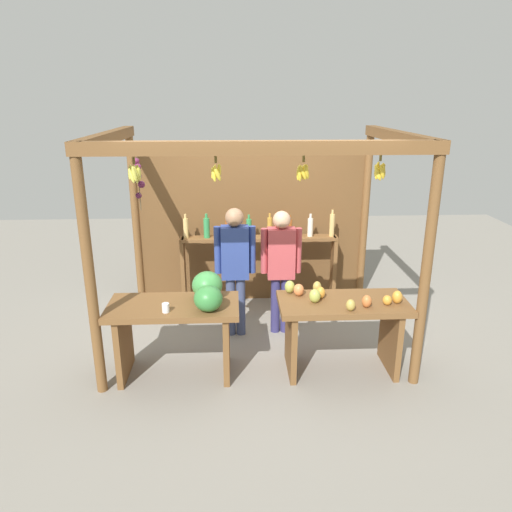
# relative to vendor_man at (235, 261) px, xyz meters

# --- Properties ---
(ground_plane) EXTENTS (12.00, 12.00, 0.00)m
(ground_plane) POSITION_rel_vendor_man_xyz_m (0.23, -0.03, -0.94)
(ground_plane) COLOR gray
(ground_plane) RESTS_ON ground
(market_stall) EXTENTS (3.25, 2.31, 2.41)m
(market_stall) POSITION_rel_vendor_man_xyz_m (0.23, 0.47, 0.48)
(market_stall) COLOR brown
(market_stall) RESTS_ON ground
(fruit_counter_left) EXTENTS (1.31, 0.72, 1.07)m
(fruit_counter_left) POSITION_rel_vendor_man_xyz_m (-0.52, -0.85, -0.26)
(fruit_counter_left) COLOR brown
(fruit_counter_left) RESTS_ON ground
(fruit_counter_right) EXTENTS (1.31, 0.64, 0.93)m
(fruit_counter_right) POSITION_rel_vendor_man_xyz_m (1.08, -0.85, -0.35)
(fruit_counter_right) COLOR brown
(fruit_counter_right) RESTS_ON ground
(bottle_shelf_unit) EXTENTS (2.08, 0.22, 1.36)m
(bottle_shelf_unit) POSITION_rel_vendor_man_xyz_m (0.31, 0.79, -0.12)
(bottle_shelf_unit) COLOR brown
(bottle_shelf_unit) RESTS_ON ground
(vendor_man) EXTENTS (0.48, 0.21, 1.57)m
(vendor_man) POSITION_rel_vendor_man_xyz_m (0.00, 0.00, 0.00)
(vendor_man) COLOR #3C476E
(vendor_man) RESTS_ON ground
(vendor_woman) EXTENTS (0.48, 0.21, 1.52)m
(vendor_woman) POSITION_rel_vendor_man_xyz_m (0.54, 0.05, -0.03)
(vendor_woman) COLOR navy
(vendor_woman) RESTS_ON ground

